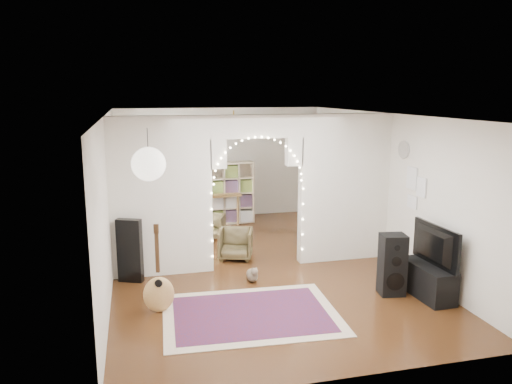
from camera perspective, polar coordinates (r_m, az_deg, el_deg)
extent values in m
plane|color=black|center=(9.11, 0.07, -8.38)|extent=(7.50, 7.50, 0.00)
cube|color=white|center=(8.58, 0.07, 8.84)|extent=(5.00, 7.50, 0.02)
cube|color=silver|center=(12.37, -4.12, 3.32)|extent=(5.00, 0.02, 2.70)
cube|color=silver|center=(5.31, 9.95, -7.84)|extent=(5.00, 0.02, 2.70)
cube|color=silver|center=(8.51, -16.50, -0.83)|extent=(0.02, 7.50, 2.70)
cube|color=silver|center=(9.65, 14.64, 0.68)|extent=(0.02, 7.50, 2.70)
cube|color=silver|center=(8.51, -10.78, -0.56)|extent=(1.70, 0.20, 2.70)
cube|color=silver|center=(9.27, 10.01, 0.46)|extent=(1.70, 0.20, 2.70)
cube|color=silver|center=(8.59, 0.07, 7.51)|extent=(1.60, 0.20, 0.40)
cube|color=white|center=(10.25, -15.97, 2.08)|extent=(0.04, 1.20, 1.40)
cylinder|color=white|center=(9.01, 16.57, 4.67)|extent=(0.03, 0.31, 0.31)
sphere|color=white|center=(5.98, -12.17, 3.14)|extent=(0.40, 0.40, 0.40)
cube|color=maroon|center=(7.23, -0.60, -13.77)|extent=(2.53, 1.95, 0.02)
cube|color=black|center=(8.47, -14.22, -6.51)|extent=(0.43, 0.28, 1.06)
ellipsoid|color=#B9864A|center=(7.26, -11.10, -9.99)|extent=(0.46, 0.31, 0.53)
cube|color=black|center=(7.12, -11.24, -6.70)|extent=(0.06, 0.05, 0.60)
cube|color=black|center=(7.02, -11.34, -4.16)|extent=(0.07, 0.06, 0.13)
ellipsoid|color=brown|center=(8.35, -0.45, -9.48)|extent=(0.21, 0.31, 0.21)
sphere|color=brown|center=(8.21, -0.19, -9.09)|extent=(0.13, 0.13, 0.12)
cone|color=brown|center=(8.18, -0.40, -8.70)|extent=(0.04, 0.04, 0.04)
cone|color=brown|center=(8.19, 0.02, -8.67)|extent=(0.04, 0.04, 0.04)
cylinder|color=brown|center=(8.52, -0.78, -9.56)|extent=(0.05, 0.20, 0.06)
cube|color=black|center=(8.01, 15.31, -8.00)|extent=(0.41, 0.37, 0.96)
cylinder|color=black|center=(7.94, 15.65, -9.83)|extent=(0.28, 0.06, 0.28)
cylinder|color=black|center=(7.83, 15.77, -7.66)|extent=(0.15, 0.04, 0.15)
cylinder|color=black|center=(7.76, 15.86, -6.17)|extent=(0.09, 0.03, 0.08)
cube|color=black|center=(8.16, 18.96, -9.55)|extent=(0.44, 1.01, 0.50)
imported|color=black|center=(7.99, 19.22, -5.79)|extent=(0.18, 1.08, 0.62)
cube|color=#C7AC90|center=(11.80, -3.74, -0.11)|extent=(1.44, 0.44, 1.47)
cube|color=brown|center=(11.76, -4.99, -0.19)|extent=(1.27, 0.91, 0.05)
cylinder|color=brown|center=(11.42, -7.08, -2.52)|extent=(0.05, 0.05, 0.70)
cylinder|color=brown|center=(11.68, -2.09, -2.13)|extent=(0.05, 0.05, 0.70)
cylinder|color=brown|center=(12.03, -7.74, -1.82)|extent=(0.05, 0.05, 0.70)
cylinder|color=brown|center=(12.28, -2.98, -1.47)|extent=(0.05, 0.05, 0.70)
imported|color=white|center=(11.74, -5.00, 0.39)|extent=(0.20, 0.20, 0.19)
imported|color=#4D4226|center=(10.72, -5.16, -3.94)|extent=(0.71, 0.72, 0.51)
imported|color=#4D4226|center=(9.40, -2.34, -5.95)|extent=(0.76, 0.77, 0.56)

